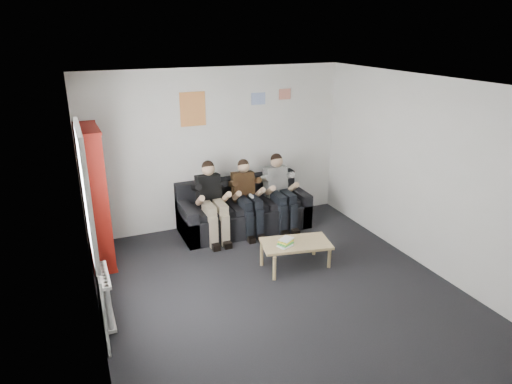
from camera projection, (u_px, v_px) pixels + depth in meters
room_shell at (282, 196)px, 5.58m from camera, size 5.00×5.00×5.00m
sofa at (243, 211)px, 7.85m from camera, size 2.18×0.89×0.84m
bookshelf at (96, 197)px, 6.49m from camera, size 0.30×0.91×2.03m
coffee_table at (296, 245)px, 6.56m from camera, size 0.97×0.54×0.39m
game_cases at (286, 242)px, 6.47m from camera, size 0.26×0.24×0.06m
person_left at (212, 202)px, 7.34m from camera, size 0.39×0.83×1.29m
person_middle at (247, 198)px, 7.57m from camera, size 0.37×0.78×1.25m
person_right at (280, 192)px, 7.79m from camera, size 0.38×0.82×1.28m
radiator at (107, 296)px, 5.31m from camera, size 0.10×0.64×0.60m
window at (93, 245)px, 5.05m from camera, size 0.05×1.30×2.36m
poster_large at (193, 109)px, 7.35m from camera, size 0.42×0.01×0.55m
poster_blue at (258, 99)px, 7.73m from camera, size 0.25×0.01×0.20m
poster_pink at (285, 94)px, 7.90m from camera, size 0.22×0.01×0.18m
poster_sign at (155, 99)px, 7.06m from camera, size 0.20×0.01×0.14m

